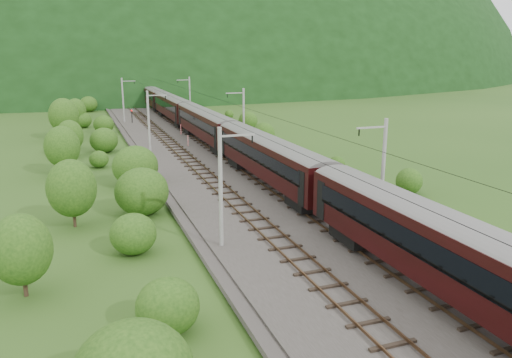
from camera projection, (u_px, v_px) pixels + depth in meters
name	position (u px, v px, depth m)	size (l,w,h in m)	color
ground	(305.00, 238.00, 35.64)	(600.00, 600.00, 0.00)	#284A17
railbed	(257.00, 198.00, 44.70)	(14.00, 220.00, 0.30)	#38332D
track_left	(231.00, 199.00, 43.85)	(2.40, 220.00, 0.27)	brown
track_right	(282.00, 193.00, 45.44)	(2.40, 220.00, 0.27)	brown
catenary_left	(149.00, 122.00, 61.61)	(2.54, 192.28, 8.00)	gray
catenary_right	(243.00, 117.00, 65.67)	(2.54, 192.28, 8.00)	gray
overhead_wires	(257.00, 121.00, 42.97)	(4.83, 198.00, 0.03)	black
mountain_main	(100.00, 76.00, 272.23)	(504.00, 360.00, 244.00)	black
train	(207.00, 120.00, 69.05)	(3.16, 175.95, 5.51)	black
hazard_post_near	(188.00, 141.00, 68.52)	(0.16, 0.16, 1.47)	red
hazard_post_far	(181.00, 129.00, 78.07)	(0.17, 0.17, 1.56)	red
signal	(132.00, 115.00, 90.62)	(0.26, 0.26, 2.33)	black
vegetation_left	(95.00, 171.00, 45.96)	(12.36, 150.28, 6.24)	#1D4312
vegetation_right	(363.00, 172.00, 49.24)	(6.53, 108.80, 3.21)	#1D4312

